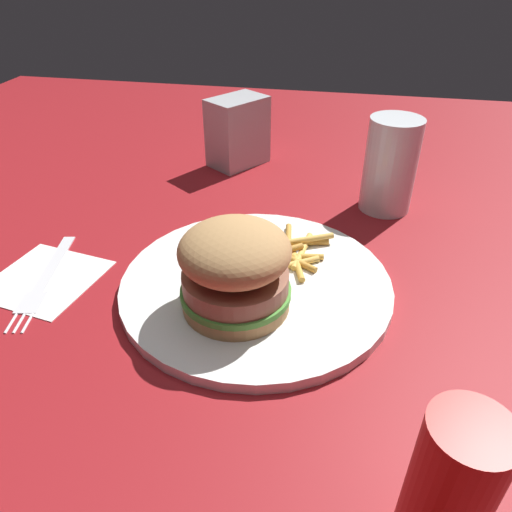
{
  "coord_description": "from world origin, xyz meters",
  "views": [
    {
      "loc": [
        0.39,
        0.08,
        0.31
      ],
      "look_at": [
        -0.01,
        0.01,
        0.04
      ],
      "focal_mm": 33.28,
      "sensor_mm": 36.0,
      "label": 1
    }
  ],
  "objects_px": {
    "ketchup_bottle": "(444,501)",
    "sandwich": "(235,268)",
    "fries_pile": "(296,250)",
    "napkin": "(45,278)",
    "plate": "(256,284)",
    "drink_glass": "(390,168)",
    "fork": "(44,277)",
    "napkin_dispenser": "(238,132)"
  },
  "relations": [
    {
      "from": "drink_glass",
      "to": "napkin_dispenser",
      "type": "height_order",
      "value": "drink_glass"
    },
    {
      "from": "fries_pile",
      "to": "fork",
      "type": "xyz_separation_m",
      "value": [
        0.09,
        -0.27,
        -0.01
      ]
    },
    {
      "from": "plate",
      "to": "napkin",
      "type": "xyz_separation_m",
      "value": [
        0.03,
        -0.23,
        -0.01
      ]
    },
    {
      "from": "sandwich",
      "to": "napkin",
      "type": "xyz_separation_m",
      "value": [
        -0.02,
        -0.22,
        -0.06
      ]
    },
    {
      "from": "napkin",
      "to": "napkin_dispenser",
      "type": "distance_m",
      "value": 0.38
    },
    {
      "from": "sandwich",
      "to": "napkin",
      "type": "height_order",
      "value": "sandwich"
    },
    {
      "from": "fork",
      "to": "sandwich",
      "type": "bearing_deg",
      "value": 86.37
    },
    {
      "from": "fries_pile",
      "to": "drink_glass",
      "type": "height_order",
      "value": "drink_glass"
    },
    {
      "from": "sandwich",
      "to": "napkin",
      "type": "distance_m",
      "value": 0.23
    },
    {
      "from": "fries_pile",
      "to": "napkin_dispenser",
      "type": "relative_size",
      "value": 1.03
    },
    {
      "from": "napkin_dispenser",
      "to": "sandwich",
      "type": "bearing_deg",
      "value": 47.81
    },
    {
      "from": "fries_pile",
      "to": "napkin",
      "type": "xyz_separation_m",
      "value": [
        0.09,
        -0.27,
        -0.02
      ]
    },
    {
      "from": "drink_glass",
      "to": "ketchup_bottle",
      "type": "height_order",
      "value": "ketchup_bottle"
    },
    {
      "from": "sandwich",
      "to": "ketchup_bottle",
      "type": "relative_size",
      "value": 0.85
    },
    {
      "from": "drink_glass",
      "to": "napkin_dispenser",
      "type": "xyz_separation_m",
      "value": [
        -0.11,
        -0.23,
        -0.0
      ]
    },
    {
      "from": "plate",
      "to": "ketchup_bottle",
      "type": "relative_size",
      "value": 2.26
    },
    {
      "from": "napkin",
      "to": "napkin_dispenser",
      "type": "bearing_deg",
      "value": 158.88
    },
    {
      "from": "fork",
      "to": "plate",
      "type": "bearing_deg",
      "value": 97.5
    },
    {
      "from": "plate",
      "to": "napkin",
      "type": "height_order",
      "value": "plate"
    },
    {
      "from": "plate",
      "to": "napkin",
      "type": "relative_size",
      "value": 2.6
    },
    {
      "from": "sandwich",
      "to": "drink_glass",
      "type": "relative_size",
      "value": 0.86
    },
    {
      "from": "fork",
      "to": "drink_glass",
      "type": "relative_size",
      "value": 1.38
    },
    {
      "from": "plate",
      "to": "fork",
      "type": "bearing_deg",
      "value": -82.5
    },
    {
      "from": "ketchup_bottle",
      "to": "sandwich",
      "type": "bearing_deg",
      "value": -140.69
    },
    {
      "from": "sandwich",
      "to": "napkin",
      "type": "bearing_deg",
      "value": -94.03
    },
    {
      "from": "napkin",
      "to": "fork",
      "type": "xyz_separation_m",
      "value": [
        0.0,
        0.0,
        0.0
      ]
    },
    {
      "from": "sandwich",
      "to": "fries_pile",
      "type": "distance_m",
      "value": 0.12
    },
    {
      "from": "napkin",
      "to": "fries_pile",
      "type": "bearing_deg",
      "value": 107.87
    },
    {
      "from": "fork",
      "to": "ketchup_bottle",
      "type": "bearing_deg",
      "value": 61.03
    },
    {
      "from": "napkin",
      "to": "ketchup_bottle",
      "type": "height_order",
      "value": "ketchup_bottle"
    },
    {
      "from": "plate",
      "to": "napkin",
      "type": "distance_m",
      "value": 0.23
    },
    {
      "from": "fries_pile",
      "to": "napkin",
      "type": "distance_m",
      "value": 0.28
    },
    {
      "from": "fries_pile",
      "to": "fork",
      "type": "height_order",
      "value": "fries_pile"
    },
    {
      "from": "plate",
      "to": "fries_pile",
      "type": "distance_m",
      "value": 0.07
    },
    {
      "from": "ketchup_bottle",
      "to": "napkin",
      "type": "bearing_deg",
      "value": -119.13
    },
    {
      "from": "fork",
      "to": "napkin_dispenser",
      "type": "bearing_deg",
      "value": 159.01
    },
    {
      "from": "napkin",
      "to": "ketchup_bottle",
      "type": "relative_size",
      "value": 0.87
    },
    {
      "from": "ketchup_bottle",
      "to": "fork",
      "type": "bearing_deg",
      "value": -118.97
    },
    {
      "from": "fries_pile",
      "to": "ketchup_bottle",
      "type": "bearing_deg",
      "value": 21.11
    },
    {
      "from": "drink_glass",
      "to": "ketchup_bottle",
      "type": "distance_m",
      "value": 0.46
    },
    {
      "from": "fork",
      "to": "ketchup_bottle",
      "type": "xyz_separation_m",
      "value": [
        0.21,
        0.38,
        0.06
      ]
    },
    {
      "from": "fork",
      "to": "napkin_dispenser",
      "type": "height_order",
      "value": "napkin_dispenser"
    }
  ]
}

